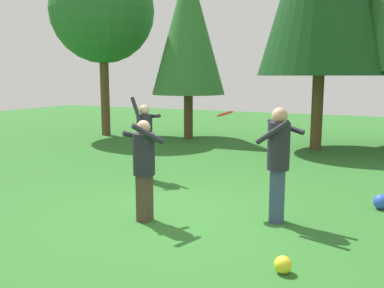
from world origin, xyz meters
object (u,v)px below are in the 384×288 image
at_px(person_catcher, 278,155).
at_px(tree_left, 188,29).
at_px(tree_far_left, 102,11).
at_px(person_bystander, 144,162).
at_px(frisbee, 225,114).
at_px(person_thrower, 145,135).
at_px(ball_blue, 381,202).
at_px(ball_yellow, 283,265).

distance_m(person_catcher, tree_left, 9.58).
bearing_deg(person_catcher, tree_far_left, -23.72).
relative_size(person_bystander, frisbee, 5.22).
bearing_deg(person_bystander, tree_far_left, 79.39).
relative_size(person_thrower, ball_blue, 6.90).
bearing_deg(frisbee, tree_far_left, 138.51).
distance_m(person_thrower, person_catcher, 3.61).
distance_m(person_catcher, person_bystander, 2.06).
xyz_separation_m(person_thrower, tree_far_left, (-5.15, 5.42, 3.63)).
distance_m(person_thrower, tree_left, 6.99).
xyz_separation_m(person_catcher, ball_blue, (1.45, 1.40, -0.94)).
relative_size(person_bystander, tree_far_left, 0.24).
height_order(person_catcher, tree_left, tree_left).
relative_size(frisbee, ball_yellow, 1.47).
bearing_deg(person_bystander, ball_yellow, -70.63).
relative_size(person_thrower, ball_yellow, 8.75).
distance_m(person_thrower, person_bystander, 2.70).
xyz_separation_m(ball_yellow, tree_left, (-5.75, 9.20, 3.79)).
height_order(person_thrower, person_catcher, person_thrower).
xyz_separation_m(person_catcher, ball_yellow, (0.52, -1.69, -0.96)).
bearing_deg(person_bystander, ball_blue, -17.15).
bearing_deg(frisbee, person_bystander, -128.95).
relative_size(person_thrower, person_catcher, 1.01).
bearing_deg(ball_yellow, person_catcher, 107.02).
distance_m(person_catcher, frisbee, 1.17).
bearing_deg(person_catcher, ball_blue, -120.50).
xyz_separation_m(frisbee, tree_left, (-4.24, 7.24, 2.26)).
bearing_deg(tree_left, frisbee, -59.63).
xyz_separation_m(person_bystander, ball_blue, (3.33, 2.24, -0.81)).
height_order(ball_yellow, tree_left, tree_left).
xyz_separation_m(person_catcher, tree_left, (-5.23, 7.51, 2.83)).
height_order(person_catcher, person_bystander, person_catcher).
distance_m(person_bystander, ball_blue, 4.09).
bearing_deg(person_thrower, frisbee, 0.00).
relative_size(person_thrower, person_bystander, 1.14).
height_order(tree_far_left, tree_left, tree_far_left).
relative_size(person_bystander, ball_yellow, 7.66).
bearing_deg(ball_blue, person_catcher, -135.91).
bearing_deg(ball_yellow, frisbee, 127.50).
height_order(frisbee, tree_far_left, tree_far_left).
xyz_separation_m(ball_blue, tree_left, (-6.68, 6.11, 3.76)).
bearing_deg(ball_blue, person_bystander, -146.10).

